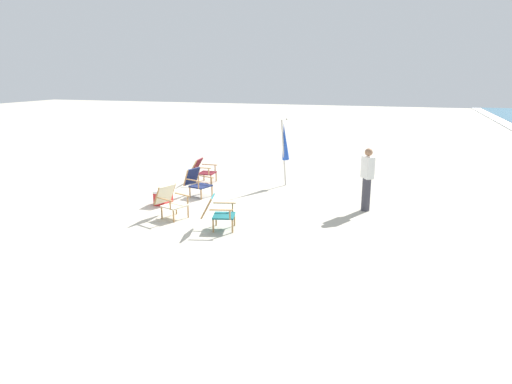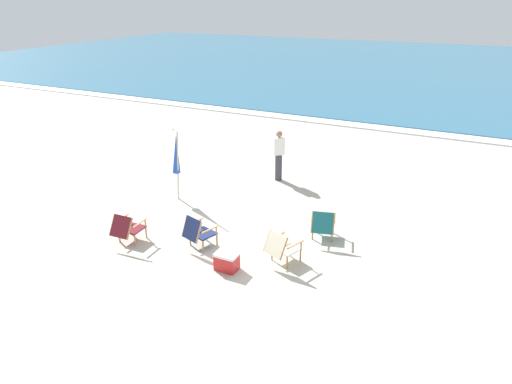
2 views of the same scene
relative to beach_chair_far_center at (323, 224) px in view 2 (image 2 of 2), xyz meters
name	(u,v)px [view 2 (image 2 of 2)]	position (x,y,z in m)	size (l,w,h in m)	color
ground_plane	(243,241)	(-1.70, -0.94, -0.42)	(80.00, 80.00, 0.00)	#B7AF9E
sea	(423,66)	(-1.70, 31.13, -0.37)	(80.00, 40.00, 0.10)	#2D6684
surf_band	(362,125)	(-1.70, 10.83, -0.39)	(80.00, 1.10, 0.06)	white
beach_chair_far_center	(323,224)	(0.00, 0.00, 0.00)	(0.74, 0.86, 0.79)	#196066
beach_chair_mid_center	(127,228)	(-4.12, -2.23, 0.00)	(0.61, 0.79, 0.78)	maroon
beach_chair_front_right	(198,231)	(-2.49, -1.66, 0.01)	(0.75, 0.83, 0.81)	#19234C
beach_chair_front_left	(281,247)	(-0.47, -1.43, 0.00)	(0.79, 0.88, 0.80)	beige
umbrella_furled_blue	(176,154)	(-4.50, 0.42, 0.96)	(0.41, 0.35, 2.12)	#B7B2A8
person_near_chairs	(279,155)	(-2.52, 3.11, 0.41)	(0.39, 0.36, 1.63)	#383842
cooler_box	(227,261)	(-1.44, -2.18, -0.22)	(0.49, 0.35, 0.40)	red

